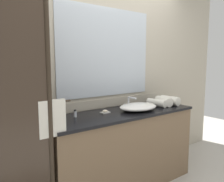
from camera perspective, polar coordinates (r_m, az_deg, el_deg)
wall_back_with_mirror at (r=2.77m, az=-1.73°, el=4.21°), size 4.40×0.06×2.60m
vanity_cabinet at (r=2.69m, az=2.53°, el=-14.65°), size 1.80×0.58×0.90m
shower_enclosure at (r=1.82m, az=-26.20°, el=-7.16°), size 1.20×0.59×2.00m
sink_basin at (r=2.63m, az=6.68°, el=-4.00°), size 0.48×0.34×0.09m
faucet at (r=2.75m, az=4.40°, el=-3.35°), size 0.17×0.16×0.14m
soap_dish at (r=2.49m, az=-1.78°, el=-5.30°), size 0.10×0.07×0.04m
amenity_bottle_lotion at (r=2.25m, az=-12.19°, el=-6.23°), size 0.02×0.02×0.08m
amenity_bottle_body_wash at (r=2.33m, az=-9.37°, el=-5.71°), size 0.03×0.03×0.08m
rolled_towel_near_edge at (r=3.04m, az=14.53°, el=-2.35°), size 0.14×0.26×0.12m
rolled_towel_middle at (r=2.96m, az=12.99°, el=-2.57°), size 0.15×0.25×0.12m
rolled_towel_far_edge at (r=2.89m, az=11.30°, el=-2.97°), size 0.12×0.27×0.09m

